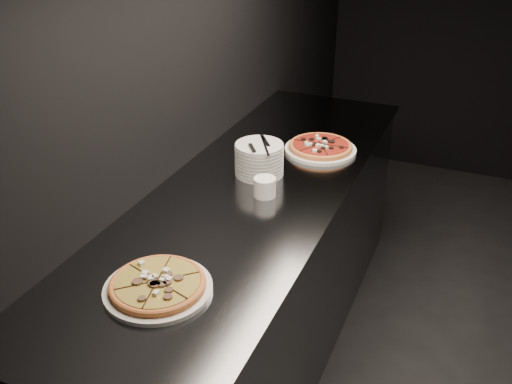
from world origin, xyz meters
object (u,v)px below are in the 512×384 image
at_px(counter, 255,276).
at_px(pizza_tomato, 320,147).
at_px(ramekin, 265,186).
at_px(plate_stack, 259,159).
at_px(cutlery, 260,145).
at_px(pizza_mushroom, 158,285).

height_order(counter, pizza_tomato, pizza_tomato).
bearing_deg(ramekin, plate_stack, 119.17).
height_order(cutlery, ramekin, cutlery).
height_order(counter, ramekin, ramekin).
bearing_deg(ramekin, pizza_tomato, 81.53).
distance_m(pizza_mushroom, ramekin, 0.70).
relative_size(pizza_mushroom, ramekin, 4.17).
bearing_deg(ramekin, pizza_mushroom, -95.64).
bearing_deg(pizza_tomato, counter, -107.78).
xyz_separation_m(cutlery, ramekin, (0.09, -0.16, -0.10)).
bearing_deg(ramekin, counter, 140.82).
xyz_separation_m(pizza_tomato, ramekin, (-0.08, -0.51, 0.02)).
relative_size(pizza_mushroom, cutlery, 1.78).
distance_m(pizza_tomato, ramekin, 0.51).
relative_size(pizza_mushroom, plate_stack, 1.81).
bearing_deg(counter, pizza_tomato, 72.22).
height_order(counter, pizza_mushroom, pizza_mushroom).
height_order(counter, cutlery, cutlery).
bearing_deg(pizza_tomato, ramekin, -98.47).
distance_m(counter, pizza_tomato, 0.67).
bearing_deg(pizza_mushroom, pizza_tomato, 83.16).
relative_size(counter, pizza_mushroom, 6.54).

